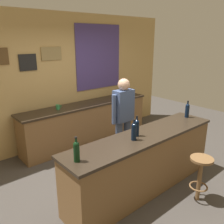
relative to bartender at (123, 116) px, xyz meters
name	(u,v)px	position (x,y,z in m)	size (l,w,h in m)	color
ground_plane	(125,178)	(-0.31, -0.39, -0.94)	(10.00, 10.00, 0.00)	#423D38
back_wall	(62,80)	(-0.28, 1.64, 0.48)	(6.00, 0.09, 2.80)	tan
bar_counter	(144,162)	(-0.31, -0.79, -0.47)	(2.70, 0.60, 0.92)	brown
side_counter	(88,123)	(0.09, 1.26, -0.48)	(3.11, 0.56, 0.90)	brown
bartender	(123,116)	(0.00, 0.00, 0.00)	(0.52, 0.21, 1.62)	#384766
bar_stool	(200,172)	(0.10, -1.50, -0.48)	(0.32, 0.32, 0.68)	brown
wine_bottle_a	(76,151)	(-1.50, -0.81, 0.12)	(0.07, 0.07, 0.31)	black
wine_bottle_b	(134,131)	(-0.57, -0.81, 0.12)	(0.07, 0.07, 0.31)	black
wine_bottle_c	(137,127)	(-0.43, -0.74, 0.12)	(0.07, 0.07, 0.31)	black
wine_bottle_d	(187,110)	(0.87, -0.74, 0.12)	(0.07, 0.07, 0.31)	black
wine_glass_a	(116,92)	(1.00, 1.33, 0.07)	(0.07, 0.07, 0.16)	silver
wine_glass_b	(130,90)	(1.44, 1.29, 0.07)	(0.07, 0.07, 0.16)	silver
coffee_mug	(58,107)	(-0.61, 1.28, 0.01)	(0.12, 0.08, 0.09)	#338C4C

